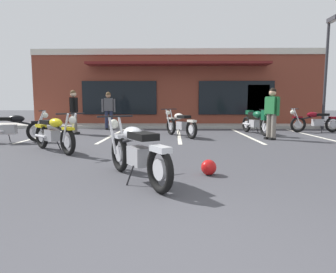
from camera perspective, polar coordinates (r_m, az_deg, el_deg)
ground_plane at (r=5.98m, az=2.97°, el=-4.91°), size 80.00×80.00×0.00m
sidewalk_kerb at (r=14.28m, az=1.91°, el=2.14°), size 22.00×1.80×0.14m
brick_storefront_building at (r=17.78m, az=1.79°, el=9.12°), size 14.91×6.66×3.91m
painted_stall_lines at (r=10.71m, az=2.16°, el=0.26°), size 9.93×4.80×0.01m
motorcycle_foreground_classic at (r=4.46m, az=-6.28°, el=-2.86°), size 1.35×1.86×0.98m
motorcycle_red_sportbike at (r=7.58m, az=-21.60°, el=0.63°), size 1.69×1.61×0.98m
motorcycle_black_cruiser at (r=11.51m, az=17.11°, el=3.04°), size 0.85×2.08×0.98m
motorcycle_blue_standard at (r=10.23m, az=2.46°, el=2.55°), size 1.27×1.91×0.98m
motorcycle_green_cafe_racer at (r=13.19m, az=27.05°, el=2.75°), size 2.11×0.66×0.98m
motorcycle_orange_scrambler at (r=9.87m, az=-28.35°, el=1.60°), size 2.10×0.77×0.98m
person_in_black_shirt at (r=11.60m, az=-18.07°, el=5.13°), size 0.29×0.61×1.68m
person_in_shorts_foreground at (r=9.99m, az=19.81°, el=4.86°), size 0.40×0.57×1.68m
person_by_back_row at (r=13.12m, az=-11.65°, el=5.46°), size 0.61×0.32×1.68m
helmet_on_pavement at (r=4.88m, az=8.03°, el=-6.04°), size 0.26×0.26×0.26m
parking_lot_lamp_post at (r=14.78m, az=29.04°, el=13.34°), size 0.24×0.76×4.80m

